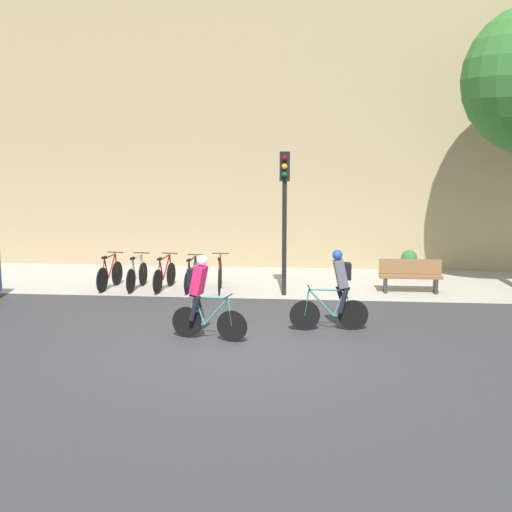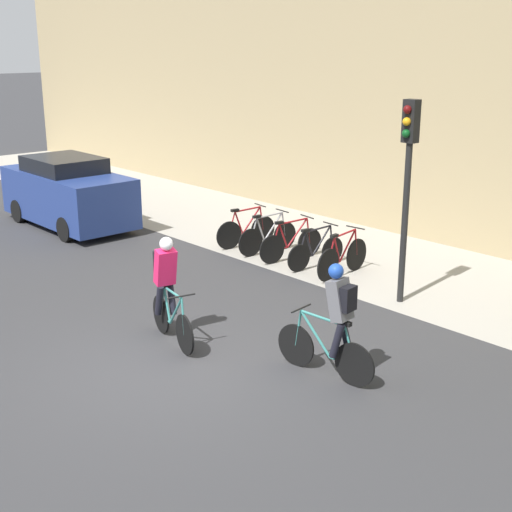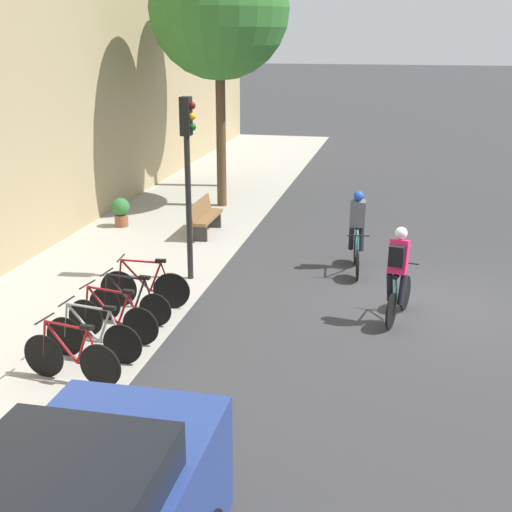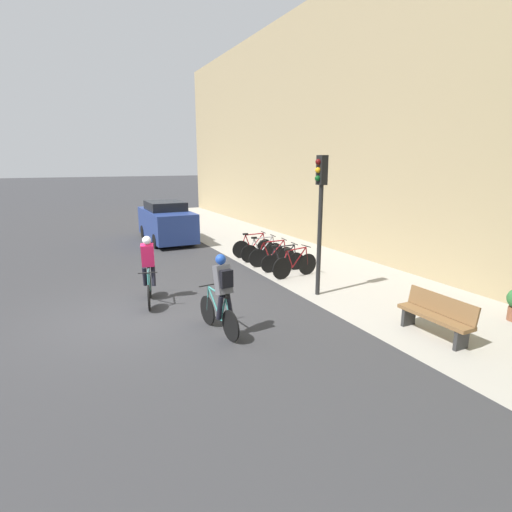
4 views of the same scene
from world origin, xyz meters
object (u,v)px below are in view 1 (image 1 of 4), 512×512
at_px(cyclist_grey, 337,288).
at_px(parked_bike_4, 220,276).
at_px(parked_bike_1, 137,275).
at_px(parked_bike_2, 164,276).
at_px(parked_bike_0, 110,274).
at_px(parked_bike_3, 192,277).
at_px(potted_plant, 409,261).
at_px(cyclist_pink, 201,294).
at_px(traffic_light_pole, 285,197).
at_px(bench, 410,275).

xyz_separation_m(cyclist_grey, parked_bike_4, (-3.09, 3.72, -0.53)).
distance_m(parked_bike_1, parked_bike_2, 0.77).
bearing_deg(parked_bike_0, parked_bike_1, -0.06).
bearing_deg(parked_bike_3, potted_plant, 23.67).
relative_size(cyclist_pink, cyclist_grey, 1.00).
xyz_separation_m(parked_bike_2, potted_plant, (6.93, 2.70, 0.04)).
xyz_separation_m(parked_bike_0, parked_bike_3, (2.30, -0.00, -0.02)).
distance_m(cyclist_grey, parked_bike_3, 5.39).
bearing_deg(parked_bike_2, parked_bike_4, 0.04).
bearing_deg(parked_bike_4, parked_bike_3, -179.92).
height_order(parked_bike_4, potted_plant, parked_bike_4).
bearing_deg(cyclist_pink, cyclist_grey, 18.53).
bearing_deg(potted_plant, traffic_light_pole, -139.86).
height_order(parked_bike_3, bench, parked_bike_3).
xyz_separation_m(parked_bike_0, traffic_light_pole, (4.84, -0.36, 2.21)).
bearing_deg(cyclist_pink, parked_bike_0, 125.71).
xyz_separation_m(parked_bike_4, traffic_light_pole, (1.76, -0.36, 2.20)).
height_order(cyclist_pink, parked_bike_2, cyclist_pink).
xyz_separation_m(cyclist_pink, parked_bike_4, (-0.28, 4.66, -0.53)).
height_order(cyclist_grey, parked_bike_4, cyclist_grey).
bearing_deg(parked_bike_4, traffic_light_pole, -11.49).
height_order(parked_bike_0, parked_bike_3, parked_bike_0).
height_order(parked_bike_1, bench, parked_bike_1).
height_order(parked_bike_0, parked_bike_4, parked_bike_4).
relative_size(cyclist_grey, traffic_light_pole, 0.47).
bearing_deg(potted_plant, parked_bike_2, -158.70).
height_order(parked_bike_1, parked_bike_4, parked_bike_4).
relative_size(parked_bike_2, traffic_light_pole, 0.45).
relative_size(cyclist_pink, potted_plant, 2.27).
bearing_deg(potted_plant, bench, -95.82).
bearing_deg(parked_bike_1, parked_bike_3, -0.02).
relative_size(cyclist_grey, bench, 1.06).
relative_size(cyclist_pink, parked_bike_1, 1.05).
bearing_deg(parked_bike_3, cyclist_grey, -43.92).
xyz_separation_m(parked_bike_0, parked_bike_2, (1.54, -0.00, -0.01)).
relative_size(traffic_light_pole, bench, 2.27).
distance_m(parked_bike_4, traffic_light_pole, 2.84).
height_order(parked_bike_3, potted_plant, parked_bike_3).
distance_m(cyclist_pink, bench, 6.96).
bearing_deg(traffic_light_pole, bench, 10.93).
bearing_deg(parked_bike_4, parked_bike_2, -179.96).
relative_size(cyclist_pink, parked_bike_3, 1.11).
xyz_separation_m(parked_bike_1, traffic_light_pole, (4.07, -0.36, 2.21)).
relative_size(parked_bike_0, parked_bike_3, 1.04).
distance_m(cyclist_grey, potted_plant, 6.84).
height_order(parked_bike_2, bench, parked_bike_2).
distance_m(parked_bike_0, potted_plant, 8.88).
xyz_separation_m(cyclist_grey, parked_bike_3, (-3.86, 3.72, -0.57)).
height_order(cyclist_pink, parked_bike_0, cyclist_pink).
distance_m(parked_bike_1, traffic_light_pole, 4.65).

